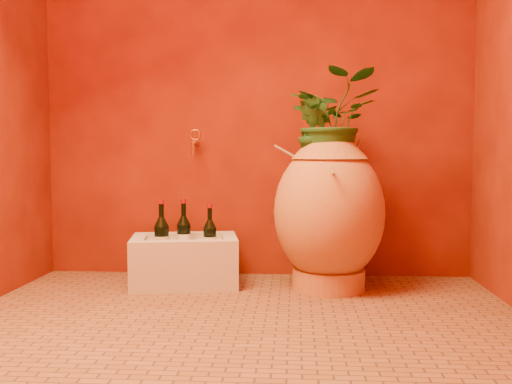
# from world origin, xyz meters

# --- Properties ---
(floor) EXTENTS (2.50, 2.50, 0.00)m
(floor) POSITION_xyz_m (0.00, 0.00, 0.00)
(floor) COLOR brown
(floor) RESTS_ON ground
(wall_back) EXTENTS (2.50, 0.02, 2.50)m
(wall_back) POSITION_xyz_m (0.00, 1.00, 1.25)
(wall_back) COLOR #5B1305
(wall_back) RESTS_ON ground
(amphora) EXTENTS (0.64, 0.64, 0.84)m
(amphora) POSITION_xyz_m (0.41, 0.65, 0.42)
(amphora) COLOR #B77833
(amphora) RESTS_ON floor
(stone_basin) EXTENTS (0.63, 0.48, 0.27)m
(stone_basin) POSITION_xyz_m (-0.37, 0.69, 0.13)
(stone_basin) COLOR #BBB59B
(stone_basin) RESTS_ON floor
(wine_bottle_a) EXTENTS (0.08, 0.08, 0.33)m
(wine_bottle_a) POSITION_xyz_m (-0.48, 0.62, 0.26)
(wine_bottle_a) COLOR black
(wine_bottle_a) RESTS_ON stone_basin
(wine_bottle_b) EXTENTS (0.08, 0.08, 0.33)m
(wine_bottle_b) POSITION_xyz_m (-0.38, 0.73, 0.26)
(wine_bottle_b) COLOR black
(wine_bottle_b) RESTS_ON stone_basin
(wine_bottle_c) EXTENTS (0.07, 0.07, 0.30)m
(wine_bottle_c) POSITION_xyz_m (-0.23, 0.70, 0.25)
(wine_bottle_c) COLOR black
(wine_bottle_c) RESTS_ON stone_basin
(wall_tap) EXTENTS (0.07, 0.14, 0.16)m
(wall_tap) POSITION_xyz_m (-0.35, 0.92, 0.79)
(wall_tap) COLOR #B37129
(wall_tap) RESTS_ON wall_back
(plant_main) EXTENTS (0.48, 0.42, 0.52)m
(plant_main) POSITION_xyz_m (0.43, 0.67, 0.89)
(plant_main) COLOR #1B4D1D
(plant_main) RESTS_ON amphora
(plant_side) EXTENTS (0.24, 0.26, 0.37)m
(plant_side) POSITION_xyz_m (0.33, 0.62, 0.83)
(plant_side) COLOR #1B4D1D
(plant_side) RESTS_ON amphora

